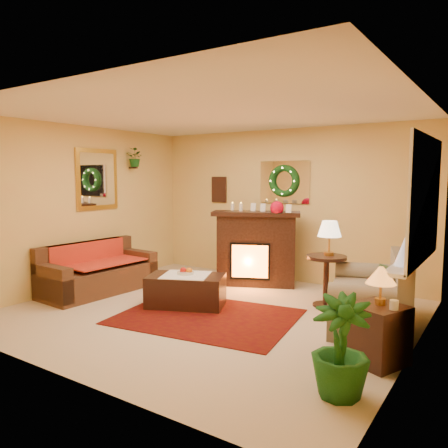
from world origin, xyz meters
The scene contains 31 objects.
floor centered at (0.00, 0.00, 0.00)m, with size 5.00×5.00×0.00m, color beige.
ceiling centered at (0.00, 0.00, 2.60)m, with size 5.00×5.00×0.00m, color white.
wall_back centered at (0.00, 2.25, 1.30)m, with size 5.00×5.00×0.00m, color #EFD88C.
wall_front centered at (0.00, -2.25, 1.30)m, with size 5.00×5.00×0.00m, color #EFD88C.
wall_left centered at (-2.50, 0.00, 1.30)m, with size 4.50×4.50×0.00m, color #EFD88C.
wall_right centered at (2.50, 0.00, 1.30)m, with size 4.50×4.50×0.00m, color #EFD88C.
area_rug centered at (0.08, -0.18, 0.01)m, with size 2.20×1.65×0.01m, color #450E10.
sofa centered at (-2.04, -0.10, 0.43)m, with size 0.78×1.78×0.77m, color #54371C.
red_throw centered at (-2.10, 0.06, 0.46)m, with size 0.84×1.37×0.02m, color red.
fireplace centered at (-0.20, 1.63, 0.55)m, with size 1.26×0.40×1.16m, color black.
poinsettia centered at (0.18, 1.61, 1.30)m, with size 0.22×0.22×0.22m, color red.
mantel_candle_a centered at (-0.66, 1.61, 1.26)m, with size 0.06×0.06×0.17m, color white.
mantel_candle_b centered at (-0.47, 1.57, 1.26)m, with size 0.06×0.06×0.19m, color silver.
mantel_mirror centered at (0.00, 2.23, 1.70)m, with size 0.92×0.02×0.72m, color white.
wreath centered at (0.00, 2.19, 1.72)m, with size 0.55×0.55×0.11m, color #194719.
wall_art centered at (-1.35, 2.23, 1.55)m, with size 0.32×0.03×0.48m, color #381E11.
gold_mirror centered at (-2.48, 0.30, 1.75)m, with size 0.03×0.84×1.00m, color gold.
hanging_plant centered at (-2.34, 1.05, 1.97)m, with size 0.33×0.28×0.36m, color #194719.
loveseat centered at (1.88, 0.69, 0.42)m, with size 0.87×1.50×0.87m, color #987C5E.
window_frame centered at (2.48, 0.55, 1.55)m, with size 0.03×1.86×1.36m, color white.
window_glass centered at (2.47, 0.55, 1.55)m, with size 0.02×1.70×1.22m, color black.
window_sill centered at (2.38, 0.55, 0.87)m, with size 0.22×1.86×0.04m, color white.
mini_tree centered at (2.39, 0.08, 1.04)m, with size 0.20×0.20×0.31m, color silver.
sill_plant centered at (2.42, 1.23, 1.08)m, with size 0.27×0.22×0.50m, color black.
side_table_round centered at (1.18, 1.12, 0.32)m, with size 0.55×0.55×0.71m, color #371D0F.
lamp_cream centered at (1.20, 1.15, 0.88)m, with size 0.32×0.32×0.50m, color #FFE6B7.
end_table_square centered at (2.26, -0.39, 0.27)m, with size 0.47×0.47×0.57m, color black.
lamp_tiffany centered at (2.26, -0.36, 0.74)m, with size 0.29×0.29×0.42m, color #FFA20D.
coffee_table centered at (-0.43, 0.04, 0.21)m, with size 1.04×0.57×0.44m, color black.
fruit_bowl centered at (-0.47, 0.08, 0.45)m, with size 0.24×0.24×0.05m, color silver.
floor_palm centered at (2.17, -1.23, 0.45)m, with size 1.42×1.42×2.53m, color #144E17.
Camera 1 is at (3.26, -4.60, 1.80)m, focal length 35.00 mm.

